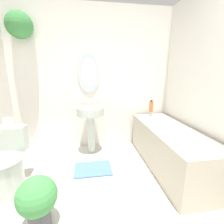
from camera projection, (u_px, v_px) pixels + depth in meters
name	position (u px, v px, depth m)	size (l,w,h in m)	color
wall_back	(86.00, 74.00, 2.75)	(2.81, 0.38, 2.40)	silver
wall_right	(218.00, 84.00, 1.86)	(0.06, 2.46, 2.40)	silver
toilet	(5.00, 169.00, 1.82)	(0.44, 0.59, 0.70)	#B2BCB2
pedestal_sink	(91.00, 118.00, 2.66)	(0.44, 0.44, 0.88)	#B2BCB2
bathtub	(170.00, 147.00, 2.31)	(0.61, 1.65, 0.65)	#B2A893
shampoo_bottle	(151.00, 106.00, 2.84)	(0.07, 0.07, 0.21)	#DB6633
potted_plant	(37.00, 199.00, 1.37)	(0.34, 0.34, 0.48)	#47474C
bath_mat	(93.00, 169.00, 2.28)	(0.52, 0.38, 0.02)	#4C7093
toilet_paper_roll	(8.00, 123.00, 1.93)	(0.11, 0.11, 0.10)	white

